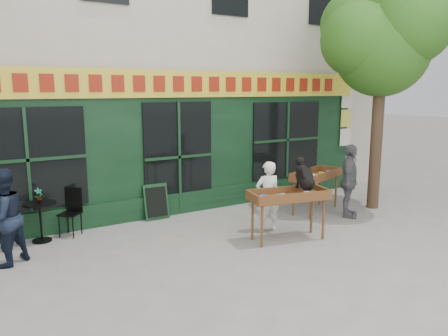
{
  "coord_description": "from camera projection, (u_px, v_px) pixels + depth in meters",
  "views": [
    {
      "loc": [
        -4.34,
        -6.65,
        2.88
      ],
      "look_at": [
        0.1,
        0.5,
        1.36
      ],
      "focal_mm": 35.0,
      "sensor_mm": 36.0,
      "label": 1
    }
  ],
  "objects": [
    {
      "name": "chalkboard",
      "position": [
        156.0,
        202.0,
        9.76
      ],
      "size": [
        0.57,
        0.22,
        0.79
      ],
      "rotation": [
        0.0,
        0.0,
        -0.05
      ],
      "color": "black",
      "rests_on": "ground"
    },
    {
      "name": "building",
      "position": [
        120.0,
        15.0,
        12.44
      ],
      "size": [
        14.0,
        7.26,
        10.0
      ],
      "color": "beige",
      "rests_on": "ground"
    },
    {
      "name": "street_tree",
      "position": [
        382.0,
        36.0,
        10.15
      ],
      "size": [
        3.05,
        2.9,
        5.6
      ],
      "color": "#382619",
      "rests_on": "ground"
    },
    {
      "name": "bistro_table",
      "position": [
        40.0,
        214.0,
        8.29
      ],
      "size": [
        0.6,
        0.6,
        0.76
      ],
      "color": "black",
      "rests_on": "ground"
    },
    {
      "name": "bistro_chair_right",
      "position": [
        72.0,
        207.0,
        8.7
      ],
      "size": [
        0.51,
        0.51,
        0.95
      ],
      "rotation": [
        0.0,
        0.0,
        -0.79
      ],
      "color": "black",
      "rests_on": "ground"
    },
    {
      "name": "potted_plant",
      "position": [
        39.0,
        195.0,
        8.22
      ],
      "size": [
        0.17,
        0.14,
        0.28
      ],
      "primitive_type": "imported",
      "rotation": [
        0.0,
        0.0,
        0.26
      ],
      "color": "gray",
      "rests_on": "bistro_table"
    },
    {
      "name": "man_right",
      "position": [
        349.0,
        181.0,
        9.86
      ],
      "size": [
        1.02,
        0.93,
        1.67
      ],
      "primitive_type": "imported",
      "rotation": [
        0.0,
        0.0,
        0.68
      ],
      "color": "#56565A",
      "rests_on": "ground"
    },
    {
      "name": "man_left",
      "position": [
        3.0,
        218.0,
        7.12
      ],
      "size": [
        1.0,
        0.96,
        1.63
      ],
      "primitive_type": "imported",
      "rotation": [
        0.0,
        0.0,
        3.75
      ],
      "color": "black",
      "rests_on": "ground"
    },
    {
      "name": "dog",
      "position": [
        305.0,
        173.0,
        8.4
      ],
      "size": [
        0.46,
        0.66,
        0.6
      ],
      "primitive_type": null,
      "rotation": [
        0.0,
        0.0,
        -0.21
      ],
      "color": "black",
      "rests_on": "book_cart_center"
    },
    {
      "name": "ground",
      "position": [
        233.0,
        242.0,
        8.33
      ],
      "size": [
        80.0,
        80.0,
        0.0
      ],
      "primitive_type": "plane",
      "color": "slate",
      "rests_on": "ground"
    },
    {
      "name": "woman",
      "position": [
        268.0,
        196.0,
        8.9
      ],
      "size": [
        0.59,
        0.45,
        1.45
      ],
      "primitive_type": "imported",
      "rotation": [
        0.0,
        0.0,
        2.93
      ],
      "color": "white",
      "rests_on": "ground"
    },
    {
      "name": "book_cart_center",
      "position": [
        289.0,
        198.0,
        8.34
      ],
      "size": [
        1.6,
        0.92,
        0.99
      ],
      "rotation": [
        0.0,
        0.0,
        -0.21
      ],
      "color": "brown",
      "rests_on": "ground"
    },
    {
      "name": "book_cart_right",
      "position": [
        316.0,
        177.0,
        10.33
      ],
      "size": [
        1.62,
        1.08,
        0.99
      ],
      "rotation": [
        0.0,
        0.0,
        0.33
      ],
      "color": "brown",
      "rests_on": "ground"
    },
    {
      "name": "bistro_chair_left",
      "position": [
        3.0,
        220.0,
        7.87
      ],
      "size": [
        0.37,
        0.36,
        0.95
      ],
      "rotation": [
        0.0,
        0.0,
        1.57
      ],
      "color": "black",
      "rests_on": "ground"
    }
  ]
}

